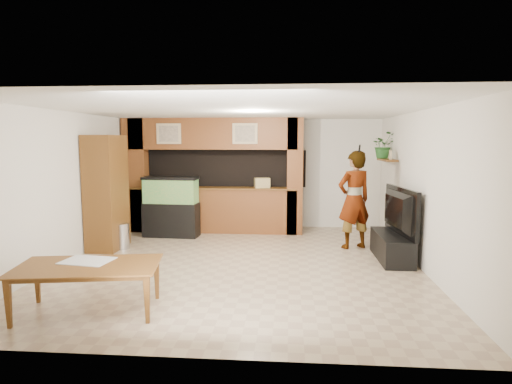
# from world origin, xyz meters

# --- Properties ---
(floor) EXTENTS (6.50, 6.50, 0.00)m
(floor) POSITION_xyz_m (0.00, 0.00, 0.00)
(floor) COLOR tan
(floor) RESTS_ON ground
(ceiling) EXTENTS (6.50, 6.50, 0.00)m
(ceiling) POSITION_xyz_m (0.00, 0.00, 2.60)
(ceiling) COLOR white
(ceiling) RESTS_ON wall_back
(wall_back) EXTENTS (6.00, 0.00, 6.00)m
(wall_back) POSITION_xyz_m (0.00, 3.25, 1.30)
(wall_back) COLOR silver
(wall_back) RESTS_ON floor
(wall_left) EXTENTS (0.00, 6.50, 6.50)m
(wall_left) POSITION_xyz_m (-3.00, 0.00, 1.30)
(wall_left) COLOR silver
(wall_left) RESTS_ON floor
(wall_right) EXTENTS (0.00, 6.50, 6.50)m
(wall_right) POSITION_xyz_m (3.00, 0.00, 1.30)
(wall_right) COLOR silver
(wall_right) RESTS_ON floor
(partition) EXTENTS (4.20, 0.99, 2.60)m
(partition) POSITION_xyz_m (-0.95, 2.64, 1.31)
(partition) COLOR brown
(partition) RESTS_ON floor
(wall_clock) EXTENTS (0.05, 0.25, 0.25)m
(wall_clock) POSITION_xyz_m (-2.97, 1.00, 1.90)
(wall_clock) COLOR black
(wall_clock) RESTS_ON wall_left
(wall_shelf) EXTENTS (0.25, 0.90, 0.04)m
(wall_shelf) POSITION_xyz_m (2.85, 1.95, 1.70)
(wall_shelf) COLOR brown
(wall_shelf) RESTS_ON wall_right
(pantry_cabinet) EXTENTS (0.55, 0.90, 2.20)m
(pantry_cabinet) POSITION_xyz_m (-2.70, 0.83, 1.10)
(pantry_cabinet) COLOR brown
(pantry_cabinet) RESTS_ON floor
(trash_can) EXTENTS (0.27, 0.27, 0.50)m
(trash_can) POSITION_xyz_m (-2.41, 0.80, 0.25)
(trash_can) COLOR #B2B2B7
(trash_can) RESTS_ON floor
(aquarium) EXTENTS (1.19, 0.45, 1.32)m
(aquarium) POSITION_xyz_m (-1.75, 1.95, 0.65)
(aquarium) COLOR black
(aquarium) RESTS_ON floor
(tv_stand) EXTENTS (0.50, 1.37, 0.46)m
(tv_stand) POSITION_xyz_m (2.65, 0.44, 0.23)
(tv_stand) COLOR black
(tv_stand) RESTS_ON floor
(television) EXTENTS (0.35, 1.45, 0.83)m
(television) POSITION_xyz_m (2.65, 0.44, 0.87)
(television) COLOR black
(television) RESTS_ON tv_stand
(photo_frame) EXTENTS (0.03, 0.14, 0.19)m
(photo_frame) POSITION_xyz_m (2.85, 1.67, 1.81)
(photo_frame) COLOR tan
(photo_frame) RESTS_ON wall_shelf
(potted_plant) EXTENTS (0.63, 0.59, 0.56)m
(potted_plant) POSITION_xyz_m (2.82, 2.23, 2.00)
(potted_plant) COLOR #245A24
(potted_plant) RESTS_ON wall_shelf
(person) EXTENTS (0.82, 0.70, 1.91)m
(person) POSITION_xyz_m (2.09, 1.23, 0.96)
(person) COLOR tan
(person) RESTS_ON floor
(microphone) EXTENTS (0.03, 0.10, 0.15)m
(microphone) POSITION_xyz_m (2.14, 1.07, 1.95)
(microphone) COLOR black
(microphone) RESTS_ON person
(dining_table) EXTENTS (1.83, 1.22, 0.60)m
(dining_table) POSITION_xyz_m (-1.60, -2.28, 0.30)
(dining_table) COLOR brown
(dining_table) RESTS_ON floor
(newspaper_a) EXTENTS (0.65, 0.51, 0.01)m
(newspaper_a) POSITION_xyz_m (-1.70, -2.08, 0.60)
(newspaper_a) COLOR silver
(newspaper_a) RESTS_ON dining_table
(counter_box) EXTENTS (0.38, 0.30, 0.22)m
(counter_box) POSITION_xyz_m (0.21, 2.45, 1.15)
(counter_box) COLOR tan
(counter_box) RESTS_ON partition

